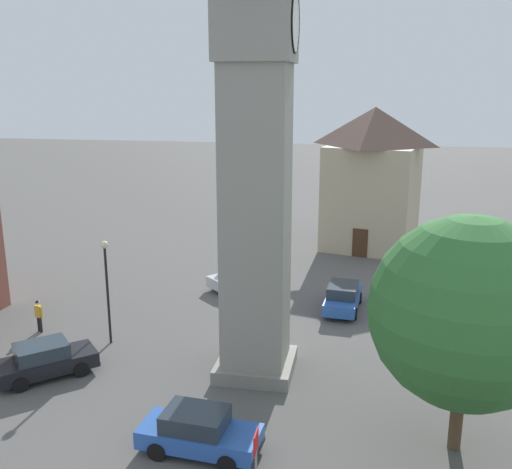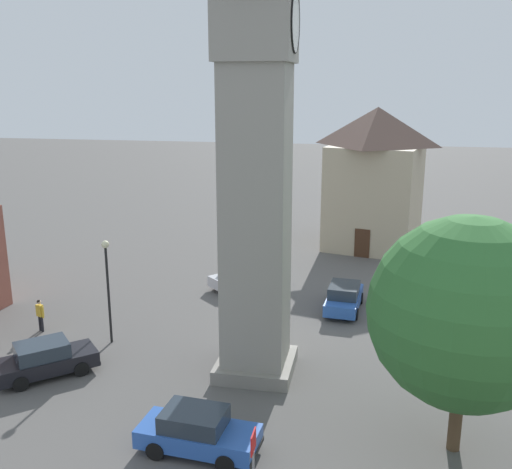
% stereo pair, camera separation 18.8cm
% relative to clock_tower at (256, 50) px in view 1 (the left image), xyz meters
% --- Properties ---
extents(ground_plane, '(200.00, 200.00, 0.00)m').
position_rel_clock_tower_xyz_m(ground_plane, '(-0.00, -0.00, -13.39)').
color(ground_plane, '#565451').
extents(clock_tower, '(3.94, 3.94, 22.84)m').
position_rel_clock_tower_xyz_m(clock_tower, '(0.00, 0.00, 0.00)').
color(clock_tower, gray).
rests_on(clock_tower, ground).
extents(car_blue_kerb, '(2.07, 4.26, 1.53)m').
position_rel_clock_tower_xyz_m(car_blue_kerb, '(-5.99, 0.85, -12.63)').
color(car_blue_kerb, '#2D5BB7').
rests_on(car_blue_kerb, ground).
extents(car_silver_kerb, '(4.03, 4.19, 1.53)m').
position_rel_clock_tower_xyz_m(car_silver_kerb, '(-2.12, 8.76, -12.63)').
color(car_silver_kerb, black).
rests_on(car_silver_kerb, ground).
extents(car_white_side, '(4.19, 4.02, 1.53)m').
position_rel_clock_tower_xyz_m(car_white_side, '(10.43, 2.89, -12.63)').
color(car_white_side, silver).
rests_on(car_white_side, ground).
extents(car_black_far, '(4.26, 2.08, 1.53)m').
position_rel_clock_tower_xyz_m(car_black_far, '(7.88, -3.41, -12.63)').
color(car_black_far, '#2D5BB7').
rests_on(car_black_far, ground).
extents(pedestrian, '(0.34, 0.52, 1.69)m').
position_rel_clock_tower_xyz_m(pedestrian, '(2.06, 11.50, -12.38)').
color(pedestrian, black).
rests_on(pedestrian, ground).
extents(tree, '(6.37, 6.37, 8.20)m').
position_rel_clock_tower_xyz_m(tree, '(-4.16, -7.72, -8.39)').
color(tree, brown).
rests_on(tree, ground).
extents(building_corner_back, '(7.79, 7.95, 10.56)m').
position_rel_clock_tower_xyz_m(building_corner_back, '(21.38, -4.88, -8.01)').
color(building_corner_back, tan).
rests_on(building_corner_back, ground).
extents(lamp_post, '(0.36, 0.36, 5.12)m').
position_rel_clock_tower_xyz_m(lamp_post, '(1.53, 7.45, -9.98)').
color(lamp_post, black).
rests_on(lamp_post, ground).
extents(road_sign, '(0.60, 0.07, 2.80)m').
position_rel_clock_tower_xyz_m(road_sign, '(-8.71, -1.63, -11.49)').
color(road_sign, gray).
rests_on(road_sign, ground).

